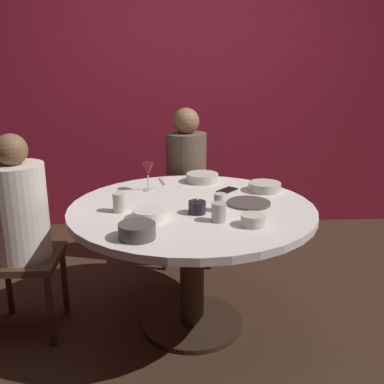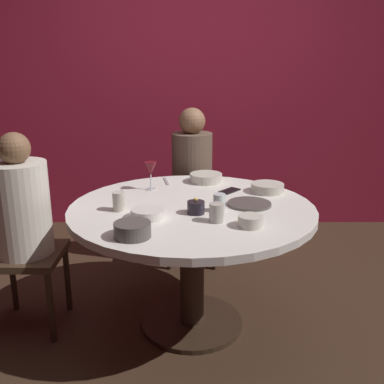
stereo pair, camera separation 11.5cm
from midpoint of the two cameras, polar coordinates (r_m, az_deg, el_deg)
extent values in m
plane|color=#382619|center=(2.77, -1.24, -16.63)|extent=(8.00, 8.00, 0.00)
cube|color=maroon|center=(4.13, -2.06, 13.51)|extent=(6.00, 0.10, 2.60)
cylinder|color=silver|center=(2.45, -1.35, -2.25)|extent=(1.36, 1.36, 0.04)
cylinder|color=#332319|center=(2.60, -1.29, -10.08)|extent=(0.14, 0.14, 0.71)
cylinder|color=#2D2116|center=(2.77, -1.24, -16.37)|extent=(0.60, 0.60, 0.03)
cube|color=#3F2D1E|center=(2.71, -22.02, -7.98)|extent=(0.40, 0.40, 0.04)
cylinder|color=beige|center=(2.61, -22.68, -2.32)|extent=(0.32, 0.32, 0.52)
sphere|color=brown|center=(2.53, -23.53, 4.99)|extent=(0.17, 0.17, 0.17)
cylinder|color=#332319|center=(2.62, -19.04, -14.31)|extent=(0.04, 0.04, 0.43)
cylinder|color=#332319|center=(3.01, -23.61, -10.64)|extent=(0.04, 0.04, 0.43)
cylinder|color=#332319|center=(2.90, -17.21, -10.92)|extent=(0.04, 0.04, 0.43)
cube|color=#3F2D1E|center=(3.40, -1.71, -1.79)|extent=(0.40, 0.40, 0.04)
cylinder|color=brown|center=(3.32, -1.75, 2.97)|extent=(0.30, 0.30, 0.54)
sphere|color=#8C6647|center=(3.25, -1.80, 9.10)|extent=(0.19, 0.19, 0.19)
cylinder|color=#332319|center=(3.64, -4.41, -4.50)|extent=(0.04, 0.04, 0.43)
cylinder|color=#332319|center=(3.32, -4.56, -6.60)|extent=(0.04, 0.04, 0.43)
cylinder|color=#332319|center=(3.64, 0.96, -4.42)|extent=(0.04, 0.04, 0.43)
cylinder|color=#332319|center=(3.33, 1.33, -6.51)|extent=(0.04, 0.04, 0.43)
cylinder|color=black|center=(2.32, -0.77, -2.00)|extent=(0.09, 0.09, 0.07)
sphere|color=#F9D159|center=(2.30, -0.77, -0.95)|extent=(0.02, 0.02, 0.02)
cylinder|color=silver|center=(2.76, -6.81, 0.28)|extent=(0.06, 0.06, 0.01)
cylinder|color=silver|center=(2.75, -6.84, 1.24)|extent=(0.01, 0.01, 0.09)
cone|color=maroon|center=(2.73, -6.90, 2.97)|extent=(0.08, 0.08, 0.08)
cylinder|color=#4C4742|center=(2.49, 6.02, -1.42)|extent=(0.24, 0.24, 0.01)
cube|color=black|center=(2.73, 3.34, 0.22)|extent=(0.14, 0.15, 0.01)
cylinder|color=#4C4742|center=(2.02, -8.73, -4.98)|extent=(0.17, 0.17, 0.07)
cylinder|color=silver|center=(2.26, -6.93, -2.85)|extent=(0.18, 0.18, 0.05)
cylinder|color=beige|center=(2.93, 0.21, 1.86)|extent=(0.21, 0.21, 0.06)
cylinder|color=beige|center=(2.75, 8.16, 0.67)|extent=(0.20, 0.20, 0.05)
cylinder|color=beige|center=(2.16, 6.37, -3.63)|extent=(0.12, 0.12, 0.06)
cylinder|color=silver|center=(2.35, 2.22, -1.33)|extent=(0.07, 0.07, 0.10)
cylinder|color=beige|center=(2.38, -10.72, -1.35)|extent=(0.07, 0.07, 0.10)
cylinder|color=#B2ADA3|center=(2.20, 1.98, -2.63)|extent=(0.07, 0.07, 0.09)
cube|color=#B7B7BC|center=(2.69, -10.60, -0.32)|extent=(0.03, 0.18, 0.01)
cube|color=#B7B7BC|center=(2.94, -4.94, 1.35)|extent=(0.05, 0.18, 0.01)
camera|label=1|loc=(0.06, -91.36, -0.41)|focal=41.41mm
camera|label=2|loc=(0.06, 88.64, 0.41)|focal=41.41mm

